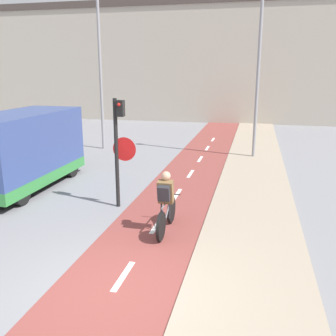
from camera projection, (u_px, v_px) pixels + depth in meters
The scene contains 9 objects.
ground_plane at pixel (114, 291), 6.66m from camera, with size 120.00×120.00×0.00m, color gray.
bike_lane at pixel (114, 291), 6.67m from camera, with size 2.30×60.00×0.02m.
sidewalk_strip at pixel (249, 309), 6.14m from camera, with size 2.40×60.00×0.05m.
building_row_background at pixel (229, 62), 29.30m from camera, with size 60.00×5.20×8.93m.
traffic_light_pole at pixel (119, 141), 10.36m from camera, with size 0.67×0.25×3.10m.
street_lamp_far at pixel (100, 51), 17.76m from camera, with size 0.36×0.36×7.87m.
street_lamp_sidewalk at pixel (259, 53), 15.88m from camera, with size 0.36×0.36×7.54m.
cyclist_near at pixel (166, 204), 8.94m from camera, with size 0.46×1.79×1.53m.
van at pixel (23, 152), 12.32m from camera, with size 2.00×4.83×2.50m.
Camera 1 is at (2.28, -5.52, 3.81)m, focal length 40.00 mm.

